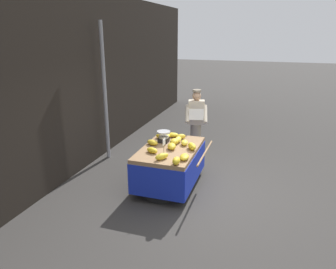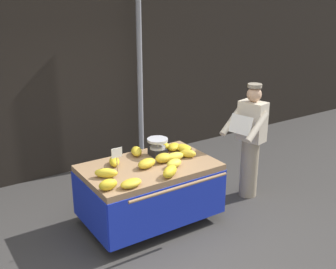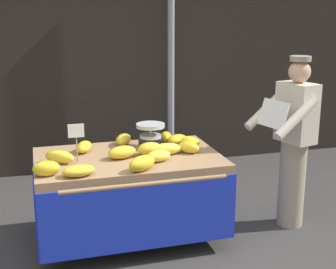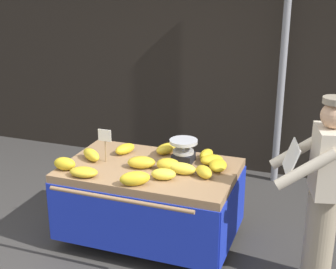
{
  "view_description": "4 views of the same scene",
  "coord_description": "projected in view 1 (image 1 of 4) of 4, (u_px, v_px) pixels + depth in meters",
  "views": [
    {
      "loc": [
        -5.33,
        -1.09,
        3.01
      ],
      "look_at": [
        0.35,
        0.76,
        1.04
      ],
      "focal_mm": 33.36,
      "sensor_mm": 36.0,
      "label": 1
    },
    {
      "loc": [
        -2.29,
        -3.56,
        2.95
      ],
      "look_at": [
        0.42,
        0.58,
        1.22
      ],
      "focal_mm": 44.46,
      "sensor_mm": 36.0,
      "label": 2
    },
    {
      "loc": [
        -0.61,
        -3.42,
        2.12
      ],
      "look_at": [
        0.58,
        0.72,
        0.99
      ],
      "focal_mm": 50.43,
      "sensor_mm": 36.0,
      "label": 3
    },
    {
      "loc": [
        1.83,
        -3.38,
        2.69
      ],
      "look_at": [
        0.32,
        0.81,
        1.13
      ],
      "focal_mm": 51.65,
      "sensor_mm": 36.0,
      "label": 4
    }
  ],
  "objects": [
    {
      "name": "weighing_scale",
      "position": [
        164.0,
        137.0,
        6.45
      ],
      "size": [
        0.28,
        0.28,
        0.24
      ],
      "color": "black",
      "rests_on": "banana_cart"
    },
    {
      "name": "banana_bunch_12",
      "position": [
        162.0,
        156.0,
        5.59
      ],
      "size": [
        0.29,
        0.26,
        0.12
      ],
      "primitive_type": "ellipsoid",
      "rotation": [
        0.0,
        0.0,
        0.95
      ],
      "color": "yellow",
      "rests_on": "banana_cart"
    },
    {
      "name": "banana_bunch_6",
      "position": [
        172.0,
        146.0,
        6.09
      ],
      "size": [
        0.31,
        0.23,
        0.11
      ],
      "primitive_type": "ellipsoid",
      "rotation": [
        0.0,
        0.0,
        1.87
      ],
      "color": "gold",
      "rests_on": "banana_cart"
    },
    {
      "name": "vendor_person",
      "position": [
        196.0,
        124.0,
        7.59
      ],
      "size": [
        0.66,
        0.61,
        1.71
      ],
      "color": "gray",
      "rests_on": "ground"
    },
    {
      "name": "banana_bunch_4",
      "position": [
        176.0,
        161.0,
        5.39
      ],
      "size": [
        0.22,
        0.14,
        0.13
      ],
      "primitive_type": "ellipsoid",
      "rotation": [
        0.0,
        0.0,
        1.6
      ],
      "color": "gold",
      "rests_on": "banana_cart"
    },
    {
      "name": "street_pole",
      "position": [
        105.0,
        93.0,
        7.39
      ],
      "size": [
        0.09,
        0.09,
        3.26
      ],
      "primitive_type": "cylinder",
      "color": "gray",
      "rests_on": "ground"
    },
    {
      "name": "banana_bunch_11",
      "position": [
        166.0,
        136.0,
        6.74
      ],
      "size": [
        0.28,
        0.26,
        0.1
      ],
      "primitive_type": "ellipsoid",
      "rotation": [
        0.0,
        0.0,
        2.17
      ],
      "color": "gold",
      "rests_on": "banana_cart"
    },
    {
      "name": "banana_bunch_9",
      "position": [
        152.0,
        142.0,
        6.3
      ],
      "size": [
        0.23,
        0.3,
        0.11
      ],
      "primitive_type": "ellipsoid",
      "rotation": [
        0.0,
        0.0,
        2.74
      ],
      "color": "gold",
      "rests_on": "banana_cart"
    },
    {
      "name": "banana_cart",
      "position": [
        170.0,
        158.0,
        6.25
      ],
      "size": [
        1.71,
        1.27,
        0.83
      ],
      "color": "#93704C",
      "rests_on": "ground"
    },
    {
      "name": "banana_bunch_1",
      "position": [
        184.0,
        157.0,
        5.6
      ],
      "size": [
        0.29,
        0.2,
        0.09
      ],
      "primitive_type": "ellipsoid",
      "rotation": [
        0.0,
        0.0,
        1.71
      ],
      "color": "gold",
      "rests_on": "banana_cart"
    },
    {
      "name": "banana_bunch_8",
      "position": [
        192.0,
        146.0,
        6.06
      ],
      "size": [
        0.3,
        0.26,
        0.13
      ],
      "primitive_type": "ellipsoid",
      "rotation": [
        0.0,
        0.0,
        2.14
      ],
      "color": "gold",
      "rests_on": "banana_cart"
    },
    {
      "name": "banana_bunch_2",
      "position": [
        184.0,
        143.0,
        6.3
      ],
      "size": [
        0.26,
        0.19,
        0.1
      ],
      "primitive_type": "ellipsoid",
      "rotation": [
        0.0,
        0.0,
        1.82
      ],
      "color": "yellow",
      "rests_on": "banana_cart"
    },
    {
      "name": "banana_bunch_13",
      "position": [
        172.0,
        135.0,
        6.79
      ],
      "size": [
        0.22,
        0.29,
        0.09
      ],
      "primitive_type": "ellipsoid",
      "rotation": [
        0.0,
        0.0,
        0.21
      ],
      "color": "gold",
      "rests_on": "banana_cart"
    },
    {
      "name": "back_wall",
      "position": [
        61.0,
        86.0,
        6.33
      ],
      "size": [
        16.0,
        0.24,
        3.93
      ],
      "primitive_type": "cube",
      "color": "black",
      "rests_on": "ground"
    },
    {
      "name": "price_sign",
      "position": [
        164.0,
        144.0,
        5.67
      ],
      "size": [
        0.14,
        0.01,
        0.34
      ],
      "color": "#997A51",
      "rests_on": "banana_cart"
    },
    {
      "name": "ground_plane",
      "position": [
        199.0,
        194.0,
        6.08
      ],
      "size": [
        60.0,
        60.0,
        0.0
      ],
      "primitive_type": "plane",
      "color": "#383533"
    },
    {
      "name": "banana_bunch_10",
      "position": [
        152.0,
        150.0,
        5.9
      ],
      "size": [
        0.21,
        0.28,
        0.1
      ],
      "primitive_type": "ellipsoid",
      "rotation": [
        0.0,
        0.0,
        2.75
      ],
      "color": "gold",
      "rests_on": "banana_cart"
    },
    {
      "name": "banana_bunch_3",
      "position": [
        160.0,
        136.0,
        6.7
      ],
      "size": [
        0.15,
        0.22,
        0.1
      ],
      "primitive_type": "ellipsoid",
      "rotation": [
        0.0,
        0.0,
        2.96
      ],
      "color": "gold",
      "rests_on": "banana_cart"
    },
    {
      "name": "banana_bunch_0",
      "position": [
        181.0,
        137.0,
        6.66
      ],
      "size": [
        0.24,
        0.25,
        0.11
      ],
      "primitive_type": "ellipsoid",
      "rotation": [
        0.0,
        0.0,
        0.75
      ],
      "color": "gold",
      "rests_on": "banana_cart"
    },
    {
      "name": "banana_bunch_7",
      "position": [
        178.0,
        140.0,
        6.46
      ],
      "size": [
        0.28,
        0.13,
        0.11
      ],
      "primitive_type": "ellipsoid",
      "rotation": [
        0.0,
        0.0,
        1.57
      ],
      "color": "yellow",
      "rests_on": "banana_cart"
    },
    {
      "name": "banana_bunch_5",
      "position": [
        174.0,
        142.0,
        6.34
      ],
      "size": [
        0.24,
        0.18,
        0.12
      ],
      "primitive_type": "ellipsoid",
      "rotation": [
        0.0,
        0.0,
        1.65
      ],
      "color": "gold",
      "rests_on": "banana_cart"
    }
  ]
}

